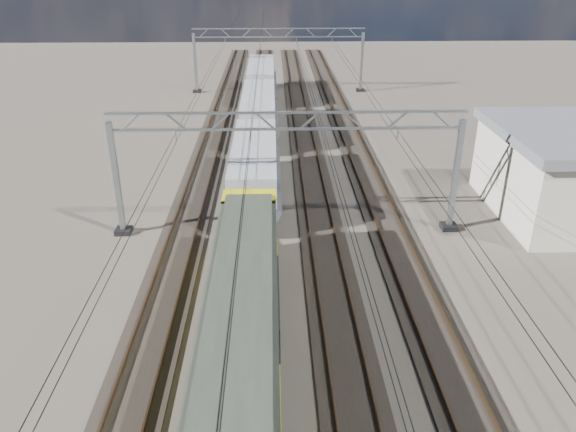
{
  "coord_description": "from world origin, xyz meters",
  "views": [
    {
      "loc": [
        -0.79,
        -25.28,
        14.8
      ],
      "look_at": [
        -0.05,
        0.96,
        2.4
      ],
      "focal_mm": 35.0,
      "sensor_mm": 36.0,
      "label": 1
    }
  ],
  "objects_px": {
    "catenary_gantry_far": "(279,57)",
    "locomotive": "(242,335)",
    "catenary_gantry_mid": "(287,168)",
    "hopper_wagon_lead": "(254,166)",
    "hopper_wagon_mid": "(259,110)",
    "hopper_wagon_third": "(261,77)"
  },
  "relations": [
    {
      "from": "catenary_gantry_mid",
      "to": "hopper_wagon_mid",
      "type": "distance_m",
      "value": 19.24
    },
    {
      "from": "catenary_gantry_far",
      "to": "hopper_wagon_mid",
      "type": "relative_size",
      "value": 1.53
    },
    {
      "from": "catenary_gantry_far",
      "to": "locomotive",
      "type": "xyz_separation_m",
      "value": [
        -2.0,
        -48.83,
        -1.58
      ]
    },
    {
      "from": "hopper_wagon_lead",
      "to": "hopper_wagon_mid",
      "type": "distance_m",
      "value": 14.2
    },
    {
      "from": "locomotive",
      "to": "hopper_wagon_third",
      "type": "relative_size",
      "value": 1.62
    },
    {
      "from": "catenary_gantry_far",
      "to": "hopper_wagon_mid",
      "type": "distance_m",
      "value": 17.13
    },
    {
      "from": "catenary_gantry_mid",
      "to": "catenary_gantry_far",
      "type": "relative_size",
      "value": 1.0
    },
    {
      "from": "hopper_wagon_mid",
      "to": "hopper_wagon_third",
      "type": "bearing_deg",
      "value": 90.0
    },
    {
      "from": "catenary_gantry_far",
      "to": "locomotive",
      "type": "bearing_deg",
      "value": -92.35
    },
    {
      "from": "catenary_gantry_mid",
      "to": "catenary_gantry_far",
      "type": "xyz_separation_m",
      "value": [
        0.0,
        36.0,
        0.0
      ]
    },
    {
      "from": "hopper_wagon_third",
      "to": "catenary_gantry_far",
      "type": "bearing_deg",
      "value": 53.8
    },
    {
      "from": "locomotive",
      "to": "hopper_wagon_third",
      "type": "distance_m",
      "value": 46.1
    },
    {
      "from": "hopper_wagon_third",
      "to": "hopper_wagon_lead",
      "type": "bearing_deg",
      "value": -90.0
    },
    {
      "from": "hopper_wagon_lead",
      "to": "hopper_wagon_mid",
      "type": "height_order",
      "value": "same"
    },
    {
      "from": "catenary_gantry_mid",
      "to": "locomotive",
      "type": "xyz_separation_m",
      "value": [
        -2.0,
        -12.83,
        -1.58
      ]
    },
    {
      "from": "catenary_gantry_mid",
      "to": "hopper_wagon_lead",
      "type": "bearing_deg",
      "value": 112.34
    },
    {
      "from": "catenary_gantry_mid",
      "to": "hopper_wagon_mid",
      "type": "relative_size",
      "value": 1.53
    },
    {
      "from": "hopper_wagon_third",
      "to": "locomotive",
      "type": "bearing_deg",
      "value": -90.0
    },
    {
      "from": "catenary_gantry_far",
      "to": "hopper_wagon_lead",
      "type": "height_order",
      "value": "catenary_gantry_far"
    },
    {
      "from": "catenary_gantry_mid",
      "to": "locomotive",
      "type": "relative_size",
      "value": 0.94
    },
    {
      "from": "catenary_gantry_mid",
      "to": "hopper_wagon_mid",
      "type": "xyz_separation_m",
      "value": [
        -2.0,
        19.07,
        -1.67
      ]
    },
    {
      "from": "catenary_gantry_mid",
      "to": "hopper_wagon_lead",
      "type": "height_order",
      "value": "catenary_gantry_mid"
    }
  ]
}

